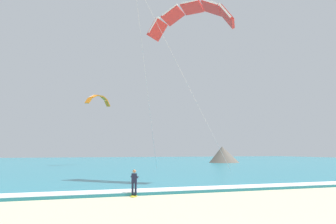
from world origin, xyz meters
name	(u,v)px	position (x,y,z in m)	size (l,w,h in m)	color
sea	(87,163)	(0.00, 73.56, 0.10)	(200.00, 120.00, 0.20)	teal
surf_foam	(151,190)	(0.00, 14.56, 0.22)	(200.00, 1.96, 0.04)	white
surfboard	(134,196)	(-1.41, 13.55, 0.03)	(0.87, 1.47, 0.09)	yellow
kitesurfer	(134,181)	(-1.40, 13.57, 0.94)	(0.63, 0.63, 1.69)	#191E38
kite_primary	(191,15)	(5.58, 20.64, 16.03)	(10.50, 10.08, 16.15)	red
kite_distant	(98,99)	(0.50, 55.87, 12.91)	(5.24, 4.25, 2.06)	orange
headland_right	(224,156)	(29.69, 60.19, 1.80)	(7.58, 6.95, 3.95)	#665B51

